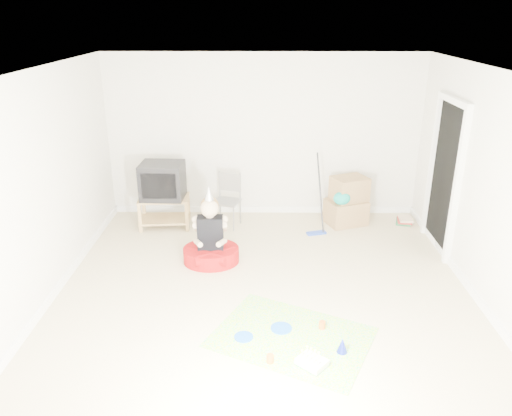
{
  "coord_description": "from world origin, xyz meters",
  "views": [
    {
      "loc": [
        -0.04,
        -5.32,
        3.17
      ],
      "look_at": [
        -0.1,
        0.4,
        0.9
      ],
      "focal_mm": 35.0,
      "sensor_mm": 36.0,
      "label": 1
    }
  ],
  "objects_px": {
    "tv_stand": "(165,209)",
    "folding_chair": "(227,202)",
    "cardboard_boxes": "(347,202)",
    "seated_woman": "(211,246)",
    "birthday_cake": "(312,363)",
    "crt_tv": "(163,181)"
  },
  "relations": [
    {
      "from": "tv_stand",
      "to": "folding_chair",
      "type": "xyz_separation_m",
      "value": [
        0.97,
        0.02,
        0.13
      ]
    },
    {
      "from": "cardboard_boxes",
      "to": "seated_woman",
      "type": "relative_size",
      "value": 0.7
    },
    {
      "from": "birthday_cake",
      "to": "seated_woman",
      "type": "bearing_deg",
      "value": 118.71
    },
    {
      "from": "folding_chair",
      "to": "cardboard_boxes",
      "type": "relative_size",
      "value": 1.12
    },
    {
      "from": "folding_chair",
      "to": "seated_woman",
      "type": "relative_size",
      "value": 0.78
    },
    {
      "from": "cardboard_boxes",
      "to": "seated_woman",
      "type": "distance_m",
      "value": 2.44
    },
    {
      "from": "folding_chair",
      "to": "birthday_cake",
      "type": "bearing_deg",
      "value": -72.86
    },
    {
      "from": "folding_chair",
      "to": "cardboard_boxes",
      "type": "distance_m",
      "value": 1.9
    },
    {
      "from": "crt_tv",
      "to": "seated_woman",
      "type": "relative_size",
      "value": 0.59
    },
    {
      "from": "folding_chair",
      "to": "cardboard_boxes",
      "type": "bearing_deg",
      "value": 4.07
    },
    {
      "from": "tv_stand",
      "to": "cardboard_boxes",
      "type": "distance_m",
      "value": 2.87
    },
    {
      "from": "tv_stand",
      "to": "folding_chair",
      "type": "distance_m",
      "value": 0.98
    },
    {
      "from": "folding_chair",
      "to": "birthday_cake",
      "type": "xyz_separation_m",
      "value": [
        1.03,
        -3.34,
        -0.37
      ]
    },
    {
      "from": "crt_tv",
      "to": "tv_stand",
      "type": "bearing_deg",
      "value": 137.11
    },
    {
      "from": "seated_woman",
      "to": "folding_chair",
      "type": "bearing_deg",
      "value": 83.72
    },
    {
      "from": "folding_chair",
      "to": "birthday_cake",
      "type": "distance_m",
      "value": 3.51
    },
    {
      "from": "tv_stand",
      "to": "crt_tv",
      "type": "relative_size",
      "value": 1.26
    },
    {
      "from": "folding_chair",
      "to": "cardboard_boxes",
      "type": "xyz_separation_m",
      "value": [
        1.9,
        0.13,
        -0.05
      ]
    },
    {
      "from": "crt_tv",
      "to": "cardboard_boxes",
      "type": "distance_m",
      "value": 2.9
    },
    {
      "from": "crt_tv",
      "to": "cardboard_boxes",
      "type": "relative_size",
      "value": 0.85
    },
    {
      "from": "crt_tv",
      "to": "cardboard_boxes",
      "type": "height_order",
      "value": "crt_tv"
    },
    {
      "from": "seated_woman",
      "to": "birthday_cake",
      "type": "height_order",
      "value": "seated_woman"
    }
  ]
}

